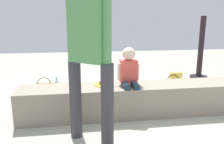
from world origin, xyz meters
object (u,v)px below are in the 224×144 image
Objects in this scene: child_seated at (129,69)px; cake_plate at (103,84)px; gift_bag at (176,79)px; water_bottle_far_side at (57,85)px; handbag_black_leather at (172,88)px; handbag_brown_canvas at (44,91)px; cake_box_white at (205,94)px; water_bottle_near_gift at (109,84)px; adult_standing at (89,39)px.

child_seated reaches higher than cake_plate.
gift_bag reaches higher than water_bottle_far_side.
handbag_brown_canvas is at bearing 175.78° from handbag_black_leather.
water_bottle_far_side is at bearing 163.06° from cake_box_white.
water_bottle_near_gift is 1.58m from cake_box_white.
adult_standing is 7.60× the size of cake_plate.
gift_bag is 2.35m from handbag_brown_canvas.
adult_standing is at bearing -64.47° from handbag_brown_canvas.
child_seated is at bearing -161.33° from cake_box_white.
gift_bag reaches higher than cake_box_white.
water_bottle_near_gift is at bearing 156.53° from cake_box_white.
cake_plate is 1.33m from handbag_black_leather.
handbag_brown_canvas is (-2.02, 0.15, -0.01)m from handbag_black_leather.
handbag_black_leather is 2.02m from handbag_brown_canvas.
handbag_black_leather reaches higher than handbag_brown_canvas.
adult_standing is 5.12× the size of cake_box_white.
cake_box_white is (2.36, -0.72, -0.05)m from water_bottle_far_side.
child_seated reaches higher than gift_bag.
water_bottle_near_gift is at bearing 76.45° from adult_standing.
water_bottle_far_side is at bearing 70.77° from handbag_brown_canvas.
child_seated reaches higher than water_bottle_far_side.
cake_box_white is 2.53m from handbag_brown_canvas.
handbag_black_leather is (1.87, -0.57, 0.03)m from water_bottle_far_side.
adult_standing is 1.97m from water_bottle_near_gift.
handbag_black_leather is (0.86, 0.60, -0.47)m from child_seated.
adult_standing is 2.03m from handbag_black_leather.
child_seated is 0.28× the size of adult_standing.
cake_plate is 0.65× the size of handbag_brown_canvas.
adult_standing is 5.82× the size of gift_bag.
water_bottle_near_gift is at bearing -176.71° from gift_bag.
child_seated is 1.46m from handbag_brown_canvas.
handbag_brown_canvas reaches higher than cake_box_white.
water_bottle_far_side is at bearing 174.48° from water_bottle_near_gift.
adult_standing reaches higher than cake_plate.
water_bottle_near_gift is 0.97× the size of water_bottle_far_side.
water_bottle_near_gift is 1.11m from handbag_brown_canvas.
gift_bag is 0.82× the size of handbag_black_leather.
child_seated is 1.65× the size of gift_bag.
water_bottle_far_side is (-0.50, 1.78, -0.93)m from adult_standing.
water_bottle_far_side is at bearing 179.60° from gift_bag.
handbag_black_leather is at bearing -26.83° from water_bottle_near_gift.
handbag_brown_canvas is (-1.06, -0.34, 0.03)m from water_bottle_near_gift.
cake_plate is at bearing 170.45° from child_seated.
handbag_brown_canvas is at bearing 147.13° from child_seated.
cake_plate is 1.10m from water_bottle_near_gift.
adult_standing reaches higher than handbag_black_leather.
adult_standing reaches higher than handbag_brown_canvas.
gift_bag is 0.84× the size of handbag_brown_canvas.
handbag_brown_canvas is at bearing -109.23° from water_bottle_far_side.
adult_standing is at bearing -150.30° from cake_box_white.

